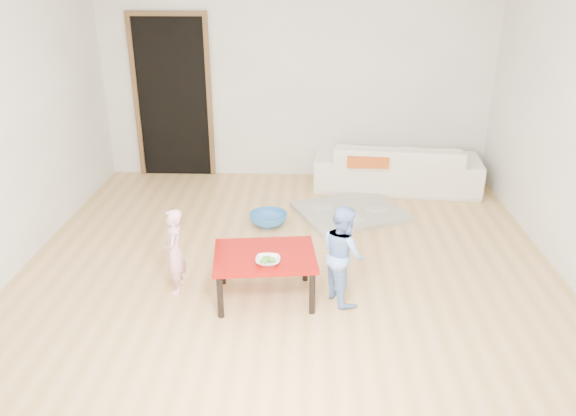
# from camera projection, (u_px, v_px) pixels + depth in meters

# --- Properties ---
(floor) EXTENTS (5.00, 5.00, 0.01)m
(floor) POSITION_uv_depth(u_px,v_px,m) (289.00, 262.00, 5.36)
(floor) COLOR tan
(floor) RESTS_ON ground
(back_wall) EXTENTS (5.00, 0.02, 2.60)m
(back_wall) POSITION_uv_depth(u_px,v_px,m) (296.00, 78.00, 7.15)
(back_wall) COLOR white
(back_wall) RESTS_ON floor
(left_wall) EXTENTS (0.02, 5.00, 2.60)m
(left_wall) POSITION_uv_depth(u_px,v_px,m) (6.00, 127.00, 4.94)
(left_wall) COLOR white
(left_wall) RESTS_ON floor
(doorway) EXTENTS (1.02, 0.08, 2.11)m
(doorway) POSITION_uv_depth(u_px,v_px,m) (173.00, 99.00, 7.29)
(doorway) COLOR brown
(doorway) RESTS_ON back_wall
(sofa) EXTENTS (2.11, 0.99, 0.60)m
(sofa) POSITION_uv_depth(u_px,v_px,m) (397.00, 165.00, 7.08)
(sofa) COLOR white
(sofa) RESTS_ON floor
(cushion) EXTENTS (0.49, 0.44, 0.13)m
(cushion) POSITION_uv_depth(u_px,v_px,m) (367.00, 158.00, 6.85)
(cushion) COLOR #CB4E16
(cushion) RESTS_ON sofa
(red_table) EXTENTS (0.90, 0.72, 0.42)m
(red_table) POSITION_uv_depth(u_px,v_px,m) (265.00, 276.00, 4.71)
(red_table) COLOR #8E0B07
(red_table) RESTS_ON floor
(bowl) EXTENTS (0.20, 0.20, 0.05)m
(bowl) POSITION_uv_depth(u_px,v_px,m) (268.00, 261.00, 4.47)
(bowl) COLOR white
(bowl) RESTS_ON red_table
(broccoli) EXTENTS (0.12, 0.12, 0.06)m
(broccoli) POSITION_uv_depth(u_px,v_px,m) (268.00, 260.00, 4.46)
(broccoli) COLOR #2D5919
(broccoli) RESTS_ON red_table
(child_pink) EXTENTS (0.22, 0.30, 0.76)m
(child_pink) POSITION_uv_depth(u_px,v_px,m) (174.00, 252.00, 4.75)
(child_pink) COLOR pink
(child_pink) RESTS_ON floor
(child_blue) EXTENTS (0.47, 0.51, 0.85)m
(child_blue) POSITION_uv_depth(u_px,v_px,m) (343.00, 254.00, 4.61)
(child_blue) COLOR #6496E8
(child_blue) RESTS_ON floor
(basin) EXTENTS (0.42, 0.42, 0.13)m
(basin) POSITION_uv_depth(u_px,v_px,m) (268.00, 219.00, 6.12)
(basin) COLOR #2F6EB4
(basin) RESTS_ON floor
(blanket) EXTENTS (1.39, 1.29, 0.06)m
(blanket) POSITION_uv_depth(u_px,v_px,m) (350.00, 212.00, 6.41)
(blanket) COLOR #B6B2A0
(blanket) RESTS_ON floor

